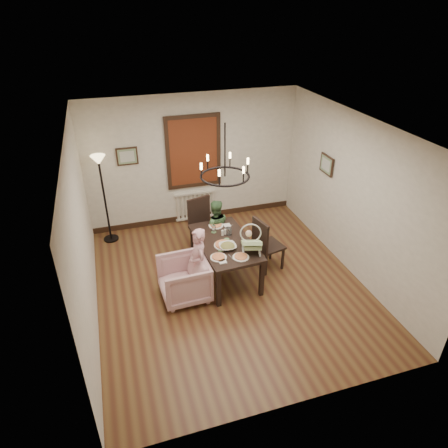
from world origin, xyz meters
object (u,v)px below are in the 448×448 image
seated_man (215,233)px  floor_lamp (105,201)px  chair_far (205,227)px  armchair (184,279)px  drinking_glass (230,232)px  dining_table (225,245)px  chair_right (269,243)px  elderly_woman (198,268)px  baby_bouncer (251,242)px

seated_man → floor_lamp: (-1.93, 1.15, 0.42)m
chair_far → armchair: (-0.69, -1.26, -0.18)m
drinking_glass → chair_far: bearing=109.5°
chair_far → armchair: chair_far is taller
chair_far → seated_man: (0.16, -0.17, -0.07)m
chair_far → seated_man: bearing=-60.8°
dining_table → floor_lamp: (-1.90, 1.88, 0.25)m
seated_man → floor_lamp: bearing=-23.9°
drinking_glass → floor_lamp: size_ratio=0.08×
dining_table → drinking_glass: drinking_glass is taller
seated_man → chair_right: bearing=145.5°
chair_right → drinking_glass: bearing=65.9°
drinking_glass → floor_lamp: floor_lamp is taller
dining_table → elderly_woman: (-0.56, -0.32, -0.14)m
drinking_glass → dining_table: bearing=-131.6°
chair_far → elderly_woman: chair_far is taller
chair_right → elderly_woman: chair_right is taller
dining_table → drinking_glass: 0.26m
chair_right → seated_man: chair_right is taller
chair_far → chair_right: (0.98, -0.89, -0.02)m
dining_table → chair_right: bearing=-2.4°
drinking_glass → floor_lamp: 2.67m
chair_far → seated_man: chair_far is taller
baby_bouncer → armchair: bearing=-165.2°
seated_man → baby_bouncer: (0.30, -1.13, 0.42)m
elderly_woman → baby_bouncer: size_ratio=2.01×
drinking_glass → baby_bouncer: bearing=-70.3°
elderly_woman → baby_bouncer: 0.98m
elderly_woman → drinking_glass: elderly_woman is taller
chair_right → seated_man: 1.08m
dining_table → chair_right: chair_right is taller
seated_man → drinking_glass: size_ratio=6.72×
elderly_woman → seated_man: (0.59, 1.05, -0.04)m
armchair → baby_bouncer: size_ratio=1.55×
chair_far → floor_lamp: bearing=136.5°
drinking_glass → armchair: bearing=-151.7°
chair_far → elderly_woman: 1.30m
chair_right → floor_lamp: 3.34m
chair_right → drinking_glass: size_ratio=7.41×
dining_table → seated_man: 0.75m
elderly_woman → drinking_glass: (0.70, 0.48, 0.29)m
seated_man → baby_bouncer: size_ratio=1.87×
armchair → seated_man: seated_man is taller
chair_right → drinking_glass: chair_right is taller
armchair → drinking_glass: 1.17m
dining_table → floor_lamp: bearing=131.8°
armchair → drinking_glass: (0.96, 0.51, 0.44)m
baby_bouncer → floor_lamp: size_ratio=0.28×
elderly_woman → seated_man: size_ratio=1.07×
chair_far → floor_lamp: floor_lamp is taller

